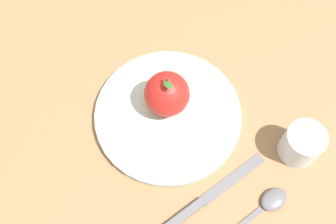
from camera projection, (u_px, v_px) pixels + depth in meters
The scene contains 6 objects.
ground_plane at pixel (168, 129), 0.73m from camera, with size 2.40×2.40×0.00m, color olive.
dinner_plate at pixel (168, 115), 0.73m from camera, with size 0.27×0.27×0.01m.
apple at pixel (167, 94), 0.69m from camera, with size 0.08×0.08×0.10m.
cup at pixel (302, 143), 0.68m from camera, with size 0.07×0.07×0.07m.
knife at pixel (204, 200), 0.67m from camera, with size 0.10×0.20×0.01m.
spoon at pixel (266, 205), 0.66m from camera, with size 0.09×0.16×0.01m.
Camera 1 is at (0.27, -0.06, 0.67)m, focal length 42.81 mm.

